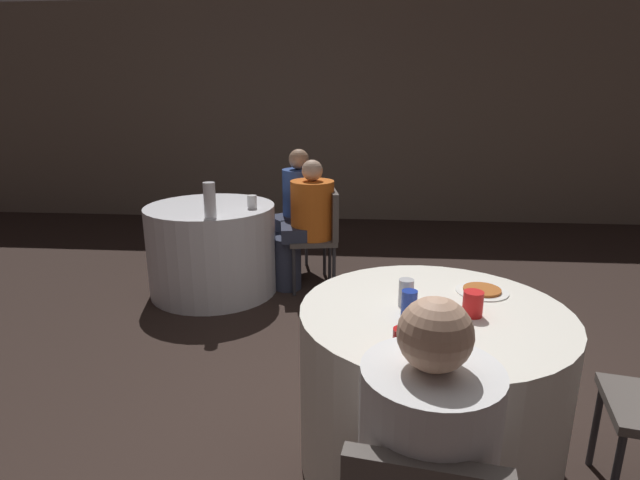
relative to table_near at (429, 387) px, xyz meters
name	(u,v)px	position (x,y,z in m)	size (l,w,h in m)	color
ground_plane	(392,450)	(-0.15, 0.04, -0.38)	(16.00, 16.00, 0.00)	#332621
wall_back	(377,114)	(-0.15, 4.70, 1.02)	(16.00, 0.06, 2.80)	gray
table_near	(429,387)	(0.00, 0.00, 0.00)	(1.17, 1.17, 0.76)	white
table_far	(212,249)	(-1.59, 1.96, 0.00)	(1.08, 1.08, 0.76)	silver
chair_far_northeast	(308,218)	(-0.83, 2.53, 0.15)	(0.56, 0.56, 0.87)	#59514C
chair_far_east	(323,230)	(-0.65, 2.12, 0.15)	(0.46, 0.46, 0.87)	#59514C
person_white_shirt	(425,478)	(-0.13, -0.83, 0.23)	(0.39, 0.52, 1.18)	black
person_blue_shirt	(292,214)	(-0.96, 2.43, 0.21)	(0.46, 0.43, 1.18)	#33384C
person_orange_shirt	(305,223)	(-0.80, 2.10, 0.21)	(0.52, 0.40, 1.13)	#33384C
pizza_plate_near	(482,291)	(0.25, 0.22, 0.39)	(0.24, 0.24, 0.02)	white
soda_can_silver	(406,293)	(-0.12, 0.03, 0.44)	(0.07, 0.07, 0.12)	silver
soda_can_blue	(409,305)	(-0.12, -0.09, 0.44)	(0.07, 0.07, 0.12)	#1E38A5
soda_can_red	(402,345)	(-0.18, -0.44, 0.44)	(0.07, 0.07, 0.12)	red
cup_near	(473,304)	(0.15, -0.04, 0.43)	(0.08, 0.08, 0.11)	red
bottle_far	(210,200)	(-1.45, 1.56, 0.51)	(0.09, 0.09, 0.27)	white
cup_far	(252,202)	(-1.21, 1.90, 0.43)	(0.08, 0.08, 0.11)	white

